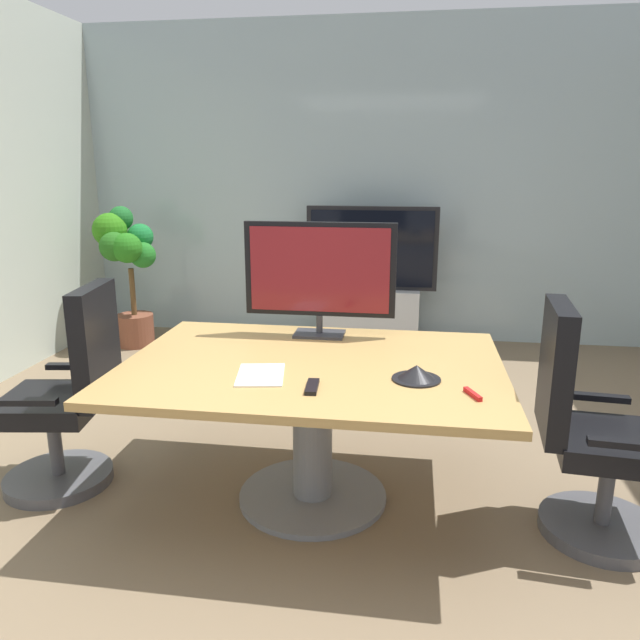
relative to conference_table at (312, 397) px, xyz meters
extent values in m
plane|color=#7A664C|center=(0.09, -0.19, -0.56)|extent=(7.64, 7.64, 0.00)
cube|color=#9EB2B7|center=(0.09, 3.13, 0.93)|extent=(5.73, 0.10, 2.98)
cube|color=#B2894C|center=(0.00, 0.00, 0.16)|extent=(1.84, 1.32, 0.04)
cylinder|color=slate|center=(0.00, 0.00, -0.21)|extent=(0.20, 0.20, 0.70)
cylinder|color=slate|center=(0.00, 0.00, -0.55)|extent=(0.76, 0.76, 0.03)
cylinder|color=#4C4C51|center=(-1.39, -0.06, -0.53)|extent=(0.56, 0.56, 0.06)
cylinder|color=#4C4C51|center=(-1.39, -0.06, -0.32)|extent=(0.07, 0.07, 0.36)
cube|color=black|center=(-1.39, -0.06, -0.10)|extent=(0.55, 0.55, 0.10)
cube|color=black|center=(-1.12, -0.02, 0.23)|extent=(0.16, 0.46, 0.60)
cube|color=black|center=(-1.41, 0.20, 0.02)|extent=(0.28, 0.09, 0.03)
cube|color=black|center=(-1.33, -0.31, 0.02)|extent=(0.28, 0.09, 0.03)
cylinder|color=#4C4C51|center=(1.39, -0.10, -0.53)|extent=(0.56, 0.56, 0.06)
cylinder|color=#4C4C51|center=(1.39, -0.10, -0.32)|extent=(0.07, 0.07, 0.36)
cube|color=black|center=(1.39, -0.10, -0.10)|extent=(0.52, 0.52, 0.10)
cube|color=black|center=(1.12, -0.08, 0.23)|extent=(0.13, 0.46, 0.60)
cube|color=black|center=(1.34, -0.36, 0.02)|extent=(0.28, 0.07, 0.03)
cube|color=black|center=(1.39, 0.16, 0.02)|extent=(0.28, 0.07, 0.03)
cube|color=#333338|center=(-0.04, 0.48, 0.19)|extent=(0.28, 0.18, 0.02)
cylinder|color=#333338|center=(-0.04, 0.48, 0.25)|extent=(0.04, 0.04, 0.10)
cube|color=black|center=(-0.04, 0.49, 0.56)|extent=(0.84, 0.04, 0.52)
cube|color=maroon|center=(-0.04, 0.47, 0.56)|extent=(0.77, 0.01, 0.47)
cube|color=#B7BABC|center=(0.10, 2.78, -0.29)|extent=(0.90, 0.36, 0.55)
cube|color=black|center=(0.10, 2.76, 0.37)|extent=(1.20, 0.06, 0.76)
cube|color=black|center=(0.10, 2.73, 0.37)|extent=(1.12, 0.01, 0.69)
cylinder|color=brown|center=(-2.11, 2.43, -0.41)|extent=(0.34, 0.34, 0.30)
cylinder|color=brown|center=(-2.11, 2.43, -0.04)|extent=(0.05, 0.05, 0.44)
sphere|color=#217222|center=(-1.97, 2.41, 0.31)|extent=(0.24, 0.24, 0.24)
sphere|color=#1A7833|center=(-2.04, 2.52, 0.46)|extent=(0.24, 0.24, 0.24)
sphere|color=#1D6527|center=(-2.22, 2.54, 0.63)|extent=(0.23, 0.23, 0.23)
sphere|color=#307C16|center=(-2.28, 2.44, 0.53)|extent=(0.31, 0.31, 0.31)
sphere|color=#236219|center=(-2.17, 2.28, 0.40)|extent=(0.26, 0.26, 0.26)
sphere|color=#247119|center=(-2.05, 2.27, 0.39)|extent=(0.27, 0.27, 0.27)
cone|color=black|center=(0.50, -0.17, 0.21)|extent=(0.19, 0.19, 0.07)
cylinder|color=black|center=(0.50, -0.17, 0.18)|extent=(0.22, 0.22, 0.01)
cube|color=black|center=(0.06, -0.35, 0.19)|extent=(0.06, 0.17, 0.02)
cube|color=red|center=(0.73, -0.34, 0.19)|extent=(0.07, 0.13, 0.02)
cube|color=white|center=(-0.20, -0.22, 0.18)|extent=(0.26, 0.33, 0.01)
camera|label=1|loc=(0.46, -2.76, 1.12)|focal=33.84mm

